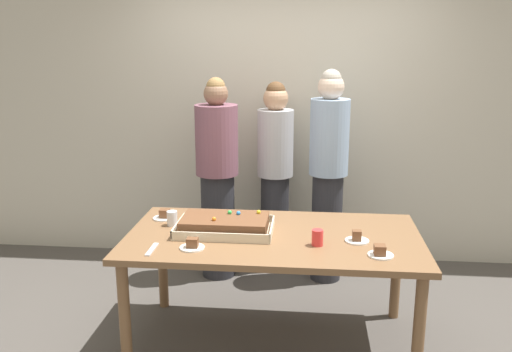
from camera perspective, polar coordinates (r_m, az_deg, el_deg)
ground_plane at (r=3.87m, az=1.74°, el=-16.85°), size 12.00×12.00×0.00m
interior_back_panel at (r=4.94m, az=3.17°, el=8.36°), size 8.00×0.12×3.00m
party_table at (r=3.57m, az=1.82°, el=-7.35°), size 1.89×1.02×0.77m
sheet_cake at (r=3.58m, az=-3.27°, el=-5.11°), size 0.63×0.40×0.13m
plated_slice_near_left at (r=3.89m, az=-9.56°, el=-4.10°), size 0.15×0.15×0.07m
plated_slice_near_right at (r=3.28m, az=12.83°, el=-7.77°), size 0.15×0.15×0.07m
plated_slice_far_left at (r=3.47m, az=10.48°, el=-6.41°), size 0.15×0.15×0.07m
plated_slice_far_right at (r=3.33m, az=-6.67°, el=-7.19°), size 0.15×0.15×0.07m
drink_cup_nearest at (r=3.37m, az=6.43°, el=-6.41°), size 0.07×0.07×0.10m
drink_cup_middle at (r=3.74m, az=-8.75°, el=-4.39°), size 0.07×0.07×0.10m
cake_server_utensil at (r=3.35m, az=-10.81°, el=-7.53°), size 0.03×0.20×0.01m
person_serving_front at (r=4.51m, az=7.55°, el=0.36°), size 0.32×0.32×1.77m
person_green_shirt_behind at (r=4.56m, az=-4.06°, el=-0.09°), size 0.35×0.35×1.70m
person_striped_tie_right at (r=4.71m, az=2.01°, el=0.36°), size 0.31×0.31×1.65m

